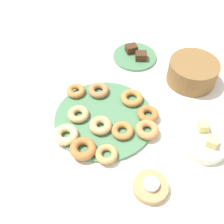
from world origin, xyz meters
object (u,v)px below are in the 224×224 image
object	(u,v)px
donut_7	(78,114)
brownie_near	(131,49)
donut_8	(107,154)
candle_holder	(150,187)
donut_6	(76,91)
fruit_bowl	(203,140)
donut_5	(66,135)
cake_plate	(135,57)
donut_4	(99,90)
melon_chunk_right	(212,142)
brownie_far	(141,56)
donut_10	(147,130)
donut_plate	(104,118)
donut_3	(132,98)
donut_9	(123,131)
tealight	(151,184)
donut_2	(100,125)
basket	(192,72)
donut_0	(148,113)
melon_chunk_left	(203,126)
donut_1	(83,149)

from	to	relation	value
donut_7	brownie_near	bearing A→B (deg)	149.62
donut_8	candle_holder	distance (m)	0.18
donut_6	fruit_bowl	size ratio (longest dim) A/B	0.41
donut_6	donut_8	world-z (taller)	donut_6
donut_5	cake_plate	xyz separation A→B (m)	(-0.46, 0.29, -0.02)
donut_4	fruit_bowl	distance (m)	0.46
donut_5	melon_chunk_right	bearing A→B (deg)	82.91
donut_5	brownie_far	xyz separation A→B (m)	(-0.44, 0.32, 0.00)
donut_6	donut_10	size ratio (longest dim) A/B	0.90
donut_plate	donut_3	size ratio (longest dim) A/B	4.29
donut_6	donut_9	world-z (taller)	same
donut_6	candle_holder	distance (m)	0.50
tealight	donut_9	bearing A→B (deg)	-159.90
donut_4	donut_3	bearing A→B (deg)	70.83
donut_7	donut_8	distance (m)	0.21
cake_plate	donut_2	bearing A→B (deg)	-21.07
melon_chunk_right	donut_3	bearing A→B (deg)	-132.95
donut_6	basket	size ratio (longest dim) A/B	0.37
donut_7	donut_0	bearing A→B (deg)	89.38
donut_7	tealight	xyz separation A→B (m)	(0.30, 0.25, 0.01)
donut_plate	cake_plate	distance (m)	0.40
donut_6	donut_7	xyz separation A→B (m)	(0.13, 0.02, 0.00)
cake_plate	fruit_bowl	world-z (taller)	fruit_bowl
donut_9	melon_chunk_right	size ratio (longest dim) A/B	2.29
donut_7	basket	size ratio (longest dim) A/B	0.39
donut_5	cake_plate	world-z (taller)	donut_5
donut_8	basket	size ratio (longest dim) A/B	0.37
brownie_far	basket	size ratio (longest dim) A/B	0.25
donut_2	donut_5	distance (m)	0.13
donut_0	donut_10	xyz separation A→B (m)	(0.08, -0.01, 0.00)
donut_4	melon_chunk_left	world-z (taller)	melon_chunk_left
donut_plate	brownie_near	distance (m)	0.43
brownie_near	cake_plate	bearing A→B (deg)	26.57
melon_chunk_left	donut_9	bearing A→B (deg)	-91.95
donut_3	donut_10	world-z (taller)	donut_10
donut_4	candle_holder	xyz separation A→B (m)	(0.43, 0.17, -0.01)
brownie_near	melon_chunk_left	world-z (taller)	melon_chunk_left
basket	donut_0	bearing A→B (deg)	-46.01
donut_plate	donut_2	size ratio (longest dim) A/B	4.56
donut_4	melon_chunk_left	bearing A→B (deg)	59.91
donut_3	donut_4	world-z (taller)	same
candle_holder	tealight	size ratio (longest dim) A/B	2.22
donut_4	donut_10	world-z (taller)	donut_10
donut_10	donut_7	bearing A→B (deg)	-107.42
tealight	basket	bearing A→B (deg)	154.74
brownie_near	melon_chunk_left	bearing A→B (deg)	24.29
donut_1	brownie_far	size ratio (longest dim) A/B	1.82
donut_3	donut_10	bearing A→B (deg)	15.60
basket	donut_7	bearing A→B (deg)	-67.26
candle_holder	melon_chunk_left	world-z (taller)	melon_chunk_left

